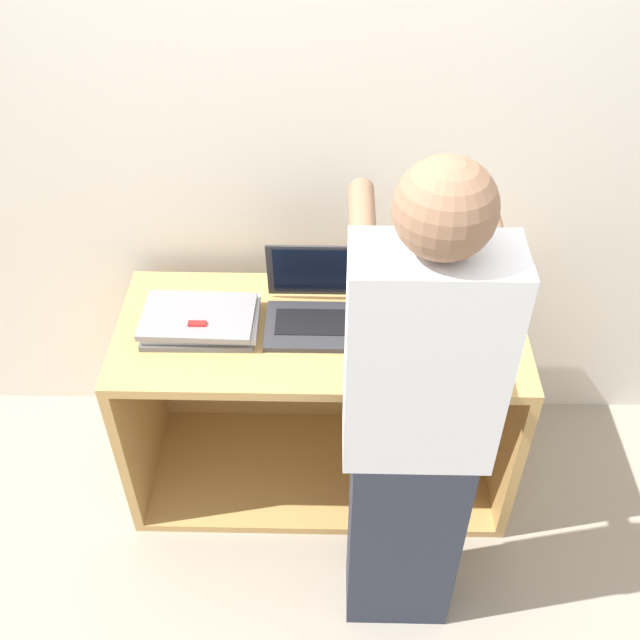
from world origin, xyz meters
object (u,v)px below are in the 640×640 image
(laptop_open, at_px, (321,308))
(laptop_stack_right, at_px, (441,323))
(laptop_stack_left, at_px, (201,320))
(person, at_px, (415,435))

(laptop_open, height_order, laptop_stack_right, laptop_open)
(laptop_stack_left, height_order, laptop_stack_right, same)
(laptop_stack_right, height_order, person, person)
(laptop_open, distance_m, person, 0.65)
(person, bearing_deg, laptop_stack_right, 76.05)
(laptop_open, relative_size, laptop_stack_left, 0.96)
(laptop_open, xyz_separation_m, laptop_stack_right, (0.41, -0.05, -0.02))
(laptop_stack_left, bearing_deg, person, -38.32)
(laptop_stack_right, bearing_deg, laptop_open, 173.63)
(laptop_stack_right, bearing_deg, person, -103.95)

